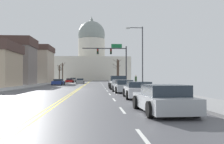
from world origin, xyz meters
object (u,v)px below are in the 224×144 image
sedan_oncoming_00 (58,82)px  bicycle_parked (148,87)px  pedestrian_00 (136,80)px  sedan_near_00 (115,83)px  sedan_near_02 (123,87)px  sedan_oncoming_01 (80,81)px  sedan_near_03 (138,90)px  sedan_oncoming_02 (70,81)px  signal_gantry (114,56)px  pickup_truck_near_01 (118,83)px  sedan_oncoming_03 (73,80)px  sedan_near_04 (163,99)px  street_lamp_right (140,52)px

sedan_oncoming_00 → bicycle_parked: sedan_oncoming_00 is taller
pedestrian_00 → bicycle_parked: bearing=-93.3°
sedan_near_00 → sedan_near_02: size_ratio=1.00×
sedan_oncoming_01 → pedestrian_00: pedestrian_00 is taller
sedan_near_00 → sedan_near_03: 19.93m
sedan_near_03 → sedan_oncoming_01: (-7.01, 41.31, -0.00)m
sedan_oncoming_01 → sedan_oncoming_02: (-3.43, 8.28, -0.01)m
signal_gantry → pickup_truck_near_01: bearing=-91.5°
sedan_oncoming_03 → sedan_oncoming_00: bearing=-89.7°
sedan_near_00 → sedan_near_02: bearing=-90.7°
sedan_near_00 → sedan_near_02: (-0.17, -13.46, 0.01)m
pickup_truck_near_01 → bicycle_parked: (2.46, -6.48, -0.27)m
sedan_near_00 → bicycle_parked: 13.24m
sedan_near_02 → sedan_oncoming_01: 35.47m
sedan_oncoming_00 → sedan_oncoming_01: bearing=72.8°
sedan_near_02 → sedan_near_04: bearing=-89.3°
pickup_truck_near_01 → sedan_near_03: (0.24, -13.40, -0.19)m
signal_gantry → sedan_near_00: bearing=-93.1°
pickup_truck_near_01 → sedan_oncoming_03: 49.12m
sedan_oncoming_00 → pickup_truck_near_01: bearing=-58.3°
sedan_near_03 → sedan_oncoming_03: 62.32m
sedan_oncoming_00 → sedan_near_02: bearing=-66.7°
signal_gantry → pickup_truck_near_01: (-0.30, -11.49, -4.55)m
signal_gantry → sedan_oncoming_02: (-10.51, 24.71, -4.75)m
street_lamp_right → sedan_near_04: street_lamp_right is taller
pickup_truck_near_01 → sedan_near_02: 6.94m
sedan_near_04 → pedestrian_00: (3.10, 25.91, 0.51)m
sedan_near_04 → sedan_oncoming_00: 38.76m
sedan_oncoming_03 → pedestrian_00: 44.92m
sedan_near_04 → sedan_oncoming_03: bearing=98.7°
street_lamp_right → bicycle_parked: street_lamp_right is taller
signal_gantry → pedestrian_00: 8.11m
sedan_near_00 → sedan_oncoming_02: 31.38m
street_lamp_right → sedan_oncoming_00: size_ratio=1.84×
signal_gantry → street_lamp_right: street_lamp_right is taller
sedan_near_00 → sedan_oncoming_01: (-6.81, 21.38, 0.00)m
sedan_near_04 → pedestrian_00: bearing=83.2°
sedan_near_04 → sedan_oncoming_00: bearing=105.4°
signal_gantry → sedan_near_00: (-0.27, -4.96, -4.74)m
sedan_near_03 → bicycle_parked: (2.23, 6.92, -0.09)m
sedan_near_02 → bicycle_parked: bearing=9.9°
sedan_near_00 → sedan_near_03: sedan_near_03 is taller
sedan_oncoming_02 → sedan_near_00: bearing=-70.9°
sedan_near_00 → sedan_oncoming_00: size_ratio=1.02×
sedan_oncoming_03 → bicycle_parked: (12.92, -54.47, -0.13)m
sedan_near_03 → sedan_near_04: size_ratio=1.00×
signal_gantry → sedan_near_03: signal_gantry is taller
pickup_truck_near_01 → bicycle_parked: size_ratio=3.20×
street_lamp_right → pickup_truck_near_01: (-2.76, 0.57, -4.04)m
sedan_oncoming_01 → bicycle_parked: sedan_oncoming_01 is taller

